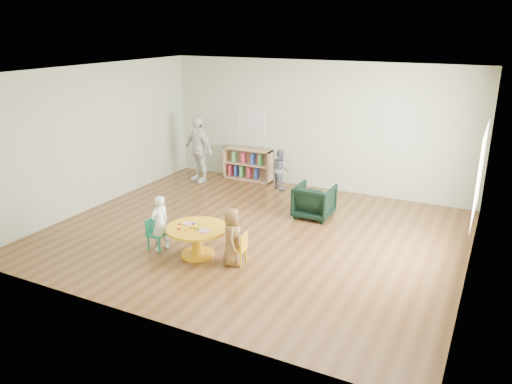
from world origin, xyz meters
TOP-DOWN VIEW (x-y plane):
  - room at (0.01, 0.00)m, footprint 7.10×7.00m
  - activity_table at (-0.40, -1.19)m, footprint 0.97×0.97m
  - kid_chair_left at (-1.16, -1.27)m, footprint 0.28×0.28m
  - kid_chair_right at (0.33, -1.15)m, footprint 0.30×0.30m
  - bookshelf at (-1.61, 2.86)m, footprint 1.20×0.30m
  - alphabet_poster at (-1.60, 2.98)m, footprint 0.74×0.01m
  - armchair at (0.67, 1.23)m, footprint 0.69×0.71m
  - child_left at (-1.06, -1.26)m, footprint 0.30×0.38m
  - child_right at (0.25, -1.20)m, footprint 0.45×0.53m
  - toddler at (-0.63, 2.54)m, footprint 0.55×0.52m
  - adult_caretaker at (-2.57, 2.21)m, footprint 0.96×0.63m

SIDE VIEW (x-z plane):
  - kid_chair_right at x=0.33m, z-range 0.02..0.53m
  - kid_chair_left at x=-1.16m, z-range 0.02..0.54m
  - armchair at x=0.67m, z-range 0.00..0.64m
  - activity_table at x=-0.40m, z-range 0.07..0.60m
  - bookshelf at x=-1.61m, z-range -0.01..0.74m
  - toddler at x=-0.63m, z-range 0.00..0.90m
  - child_right at x=0.25m, z-range 0.00..0.91m
  - child_left at x=-1.06m, z-range 0.00..0.93m
  - adult_caretaker at x=-2.57m, z-range 0.00..1.52m
  - alphabet_poster at x=-1.60m, z-range 1.08..1.62m
  - room at x=0.01m, z-range 0.49..3.29m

